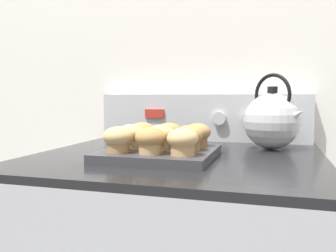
{
  "coord_description": "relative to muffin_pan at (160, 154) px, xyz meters",
  "views": [
    {
      "loc": [
        0.24,
        -0.55,
        1.05
      ],
      "look_at": [
        -0.0,
        0.28,
        0.98
      ],
      "focal_mm": 38.0,
      "sensor_mm": 36.0,
      "label": 1
    }
  ],
  "objects": [
    {
      "name": "tea_kettle",
      "position": [
        0.27,
        0.24,
        0.07
      ],
      "size": [
        0.18,
        0.16,
        0.22
      ],
      "color": "silver",
      "rests_on": "stove_range"
    },
    {
      "name": "muffin_r0_c2",
      "position": [
        0.08,
        -0.08,
        0.04
      ],
      "size": [
        0.07,
        0.07,
        0.06
      ],
      "color": "tan",
      "rests_on": "muffin_pan"
    },
    {
      "name": "muffin_r0_c0",
      "position": [
        -0.08,
        -0.08,
        0.04
      ],
      "size": [
        0.07,
        0.07,
        0.06
      ],
      "color": "#A37A4C",
      "rests_on": "muffin_pan"
    },
    {
      "name": "muffin_r1_c1",
      "position": [
        0.0,
        0.0,
        0.04
      ],
      "size": [
        0.07,
        0.07,
        0.06
      ],
      "color": "tan",
      "rests_on": "muffin_pan"
    },
    {
      "name": "muffin_r2_c1",
      "position": [
        0.0,
        0.08,
        0.04
      ],
      "size": [
        0.07,
        0.07,
        0.06
      ],
      "color": "olive",
      "rests_on": "muffin_pan"
    },
    {
      "name": "muffin_r2_c2",
      "position": [
        0.08,
        0.08,
        0.04
      ],
      "size": [
        0.07,
        0.07,
        0.06
      ],
      "color": "olive",
      "rests_on": "muffin_pan"
    },
    {
      "name": "muffin_pan",
      "position": [
        0.0,
        0.0,
        0.0
      ],
      "size": [
        0.27,
        0.27,
        0.02
      ],
      "color": "#38383D",
      "rests_on": "stove_range"
    },
    {
      "name": "muffin_r1_c0",
      "position": [
        -0.08,
        -0.0,
        0.04
      ],
      "size": [
        0.07,
        0.07,
        0.06
      ],
      "color": "tan",
      "rests_on": "muffin_pan"
    },
    {
      "name": "muffin_r1_c2",
      "position": [
        0.07,
        0.0,
        0.04
      ],
      "size": [
        0.07,
        0.07,
        0.06
      ],
      "color": "olive",
      "rests_on": "muffin_pan"
    },
    {
      "name": "muffin_r0_c1",
      "position": [
        0.0,
        -0.08,
        0.04
      ],
      "size": [
        0.07,
        0.07,
        0.06
      ],
      "color": "tan",
      "rests_on": "muffin_pan"
    },
    {
      "name": "control_panel",
      "position": [
        0.03,
        0.39,
        0.07
      ],
      "size": [
        0.73,
        0.07,
        0.16
      ],
      "color": "#B7BABF",
      "rests_on": "stove_range"
    },
    {
      "name": "wall_back",
      "position": [
        0.03,
        0.44,
        0.29
      ],
      "size": [
        8.0,
        0.05,
        2.4
      ],
      "color": "white",
      "rests_on": "ground_plane"
    },
    {
      "name": "muffin_r2_c0",
      "position": [
        -0.07,
        0.07,
        0.04
      ],
      "size": [
        0.07,
        0.07,
        0.06
      ],
      "color": "#A37A4C",
      "rests_on": "muffin_pan"
    }
  ]
}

